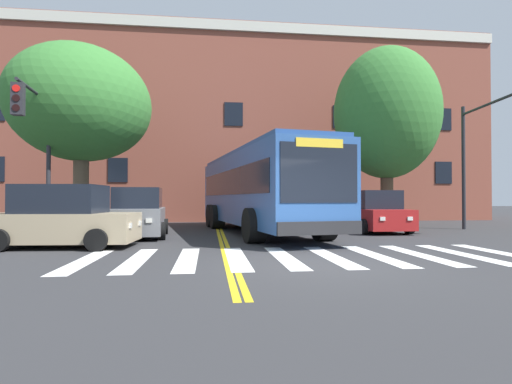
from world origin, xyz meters
TOP-DOWN VIEW (x-y plane):
  - ground_plane at (0.00, 0.00)m, footprint 120.00×120.00m
  - crosswalk at (-0.06, 1.06)m, footprint 10.58×3.71m
  - lane_line_yellow_inner at (-2.01, 15.06)m, footprint 0.12×36.00m
  - lane_line_yellow_outer at (-1.85, 15.06)m, footprint 0.12×36.00m
  - city_bus at (-0.41, 7.88)m, footprint 4.36×11.96m
  - car_grey_near_lane at (-4.91, 6.47)m, footprint 2.19×3.74m
  - car_red_far_lane at (4.48, 7.81)m, footprint 2.10×4.01m
  - car_white_behind_bus at (-0.73, 17.97)m, footprint 2.26×4.10m
  - car_tan_cross_street at (-6.52, 3.64)m, footprint 4.17×2.22m
  - traffic_light_near_corner at (8.90, 6.92)m, footprint 0.70×4.12m
  - traffic_light_far_corner at (-8.38, 6.51)m, footprint 0.49×3.25m
  - street_tree_curbside_large at (6.27, 10.38)m, footprint 6.89×6.88m
  - street_tree_curbside_small at (-7.76, 9.35)m, footprint 7.91×8.16m
  - building_facade at (-0.93, 20.00)m, footprint 33.31×9.25m

SIDE VIEW (x-z plane):
  - ground_plane at x=0.00m, z-range 0.00..0.00m
  - lane_line_yellow_inner at x=-2.01m, z-range 0.00..0.01m
  - lane_line_yellow_outer at x=-1.85m, z-range 0.00..0.01m
  - crosswalk at x=-0.06m, z-range 0.00..0.01m
  - car_white_behind_bus at x=-0.73m, z-range -0.06..1.64m
  - car_red_far_lane at x=4.48m, z-range -0.07..1.65m
  - car_tan_cross_street at x=-6.52m, z-range -0.07..1.70m
  - car_grey_near_lane at x=-4.91m, z-range -0.07..1.70m
  - city_bus at x=-0.41m, z-range 0.14..3.39m
  - traffic_light_far_corner at x=-8.38m, z-range 0.90..6.48m
  - traffic_light_near_corner at x=8.90m, z-range 1.04..6.60m
  - street_tree_curbside_small at x=-7.76m, z-range 1.46..9.31m
  - street_tree_curbside_large at x=6.27m, z-range 1.16..9.98m
  - building_facade at x=-0.93m, z-range 0.00..12.13m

